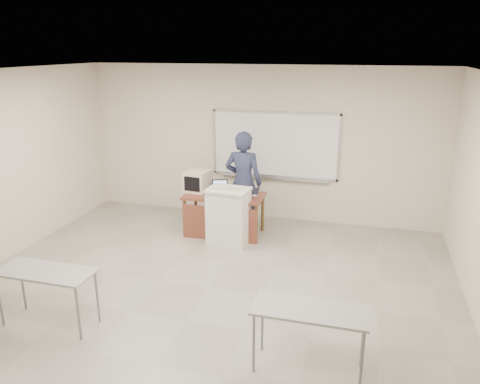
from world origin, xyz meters
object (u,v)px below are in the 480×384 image
(whiteboard, at_px, (275,146))
(podium, at_px, (228,216))
(crt_monitor, at_px, (198,181))
(keyboard, at_px, (225,189))
(instructor_desk, at_px, (222,208))
(mouse, at_px, (254,196))
(presenter, at_px, (243,182))
(laptop, at_px, (221,189))

(whiteboard, bearing_deg, podium, -108.81)
(crt_monitor, xyz_separation_m, keyboard, (0.71, -0.59, 0.08))
(instructor_desk, xyz_separation_m, mouse, (0.55, 0.16, 0.23))
(instructor_desk, distance_m, keyboard, 0.61)
(crt_monitor, bearing_deg, presenter, 12.90)
(crt_monitor, bearing_deg, keyboard, -33.11)
(mouse, xyz_separation_m, presenter, (-0.25, 0.17, 0.18))
(keyboard, bearing_deg, laptop, 104.93)
(instructor_desk, distance_m, presenter, 0.60)
(podium, distance_m, mouse, 0.63)
(mouse, bearing_deg, instructor_desk, -149.43)
(instructor_desk, height_order, podium, podium)
(whiteboard, distance_m, instructor_desk, 1.66)
(instructor_desk, bearing_deg, laptop, 108.87)
(crt_monitor, xyz_separation_m, laptop, (0.45, 0.03, -0.13))
(podium, bearing_deg, instructor_desk, 129.75)
(instructor_desk, bearing_deg, mouse, 14.49)
(whiteboard, xyz_separation_m, mouse, (-0.15, -1.02, -0.71))
(instructor_desk, height_order, keyboard, keyboard)
(crt_monitor, relative_size, laptop, 1.59)
(whiteboard, relative_size, crt_monitor, 5.37)
(presenter, bearing_deg, mouse, 147.54)
(whiteboard, distance_m, keyboard, 1.70)
(instructor_desk, relative_size, laptop, 4.92)
(presenter, bearing_deg, instructor_desk, 49.00)
(mouse, distance_m, keyboard, 0.69)
(instructor_desk, xyz_separation_m, crt_monitor, (-0.55, 0.24, 0.39))
(podium, bearing_deg, mouse, 56.70)
(podium, xyz_separation_m, mouse, (0.35, 0.45, 0.27))
(mouse, bearing_deg, keyboard, -112.55)
(crt_monitor, height_order, keyboard, crt_monitor)
(whiteboard, distance_m, mouse, 1.25)
(instructor_desk, relative_size, keyboard, 3.03)
(crt_monitor, relative_size, keyboard, 0.98)
(laptop, height_order, mouse, laptop)
(keyboard, xyz_separation_m, presenter, (0.14, 0.69, -0.06))
(podium, height_order, crt_monitor, crt_monitor)
(crt_monitor, bearing_deg, laptop, 10.14)
(presenter, bearing_deg, crt_monitor, 7.62)
(whiteboard, distance_m, laptop, 1.39)
(keyboard, bearing_deg, mouse, 45.28)
(laptop, bearing_deg, whiteboard, 25.84)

